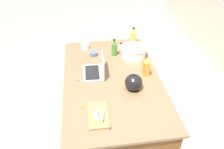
% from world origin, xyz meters
% --- Properties ---
extents(ground_plane, '(12.00, 12.00, 0.00)m').
position_xyz_m(ground_plane, '(0.00, 0.00, 0.00)').
color(ground_plane, '#B7A88E').
extents(island_counter, '(1.72, 1.05, 0.90)m').
position_xyz_m(island_counter, '(0.00, 0.00, 0.45)').
color(island_counter, brown).
rests_on(island_counter, ground).
extents(laptop, '(0.32, 0.24, 0.22)m').
position_xyz_m(laptop, '(-0.11, -0.16, 0.95)').
color(laptop, '#B7B7BC').
rests_on(laptop, island_counter).
extents(mixing_bowl_large, '(0.31, 0.31, 0.14)m').
position_xyz_m(mixing_bowl_large, '(-0.40, 0.33, 0.97)').
color(mixing_bowl_large, white).
rests_on(mixing_bowl_large, island_counter).
extents(bottle_oil, '(0.07, 0.07, 0.23)m').
position_xyz_m(bottle_oil, '(-0.72, 0.39, 0.99)').
color(bottle_oil, '#DBC64C').
rests_on(bottle_oil, island_counter).
extents(bottle_olive, '(0.06, 0.06, 0.22)m').
position_xyz_m(bottle_olive, '(-0.47, 0.10, 0.99)').
color(bottle_olive, '#4C8C38').
rests_on(bottle_olive, island_counter).
extents(kettle, '(0.21, 0.18, 0.20)m').
position_xyz_m(kettle, '(0.21, 0.19, 0.98)').
color(kettle, black).
rests_on(kettle, island_counter).
extents(cutting_board, '(0.32, 0.19, 0.02)m').
position_xyz_m(cutting_board, '(0.53, -0.20, 0.91)').
color(cutting_board, '#AD7F4C').
rests_on(cutting_board, island_counter).
extents(butter_stick_left, '(0.11, 0.04, 0.04)m').
position_xyz_m(butter_stick_left, '(0.57, -0.22, 0.94)').
color(butter_stick_left, '#F4E58C').
rests_on(butter_stick_left, cutting_board).
extents(butter_stick_right, '(0.11, 0.05, 0.04)m').
position_xyz_m(butter_stick_right, '(0.58, -0.18, 0.94)').
color(butter_stick_right, '#F4E58C').
rests_on(butter_stick_right, cutting_board).
extents(ramekin_small, '(0.11, 0.11, 0.05)m').
position_xyz_m(ramekin_small, '(-0.70, -0.26, 0.93)').
color(ramekin_small, white).
rests_on(ramekin_small, island_counter).
extents(ramekin_medium, '(0.09, 0.09, 0.05)m').
position_xyz_m(ramekin_medium, '(-0.50, -0.16, 0.92)').
color(ramekin_medium, slate).
rests_on(ramekin_medium, island_counter).
extents(kitchen_timer, '(0.07, 0.07, 0.08)m').
position_xyz_m(kitchen_timer, '(-0.63, 0.21, 0.94)').
color(kitchen_timer, '#B2B2B7').
rests_on(kitchen_timer, island_counter).
extents(candy_bag, '(0.09, 0.06, 0.17)m').
position_xyz_m(candy_bag, '(-0.02, 0.38, 0.99)').
color(candy_bag, gold).
rests_on(candy_bag, island_counter).
extents(candy_0, '(0.02, 0.02, 0.02)m').
position_xyz_m(candy_0, '(0.69, -0.12, 0.91)').
color(candy_0, red).
rests_on(candy_0, island_counter).
extents(candy_1, '(0.02, 0.02, 0.02)m').
position_xyz_m(candy_1, '(-0.00, -0.37, 0.91)').
color(candy_1, '#CC3399').
rests_on(candy_1, island_counter).
extents(candy_2, '(0.02, 0.02, 0.02)m').
position_xyz_m(candy_2, '(0.40, -0.36, 0.91)').
color(candy_2, yellow).
rests_on(candy_2, island_counter).
extents(candy_3, '(0.02, 0.02, 0.02)m').
position_xyz_m(candy_3, '(-0.47, -0.20, 0.91)').
color(candy_3, orange).
rests_on(candy_3, island_counter).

